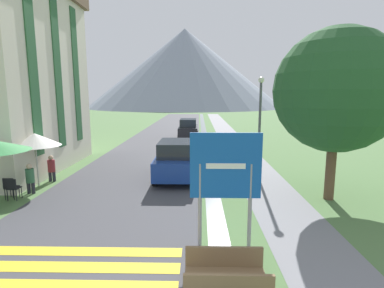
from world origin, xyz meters
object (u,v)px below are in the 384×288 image
at_px(cafe_umbrella_middle_white, 35,140).
at_px(parked_car_far, 188,129).
at_px(hotel_building, 1,64).
at_px(cafe_chair_near_right, 10,186).
at_px(person_seated_far, 30,177).
at_px(person_seated_near, 51,167).
at_px(cafe_chair_near_left, 13,187).
at_px(cafe_chair_middle, 18,179).
at_px(tree_by_path, 337,91).
at_px(footbridge, 226,279).
at_px(road_sign, 225,175).
at_px(parked_car_near, 177,159).
at_px(streetlamp, 260,118).
at_px(cafe_chair_far_left, 33,170).

bearing_deg(cafe_umbrella_middle_white, parked_car_far, 67.53).
bearing_deg(hotel_building, cafe_chair_near_right, -58.08).
bearing_deg(person_seated_far, person_seated_near, 89.25).
relative_size(cafe_chair_near_left, cafe_chair_near_right, 1.00).
bearing_deg(cafe_chair_middle, cafe_chair_near_left, -56.26).
bearing_deg(person_seated_near, tree_by_path, -10.22).
distance_m(cafe_chair_near_right, tree_by_path, 12.65).
bearing_deg(footbridge, cafe_chair_middle, 142.32).
distance_m(road_sign, tree_by_path, 6.08).
height_order(road_sign, parked_car_far, road_sign).
xyz_separation_m(cafe_umbrella_middle_white, tree_by_path, (11.95, -1.36, 2.03)).
xyz_separation_m(parked_car_near, cafe_chair_near_right, (-6.12, -3.08, -0.40)).
bearing_deg(cafe_chair_middle, tree_by_path, 7.52).
bearing_deg(streetlamp, cafe_chair_far_left, -174.38).
xyz_separation_m(cafe_chair_middle, person_seated_near, (0.72, 1.41, 0.16)).
xyz_separation_m(road_sign, parked_car_far, (-1.62, 19.68, -1.03)).
height_order(parked_car_near, cafe_chair_middle, parked_car_near).
xyz_separation_m(cafe_chair_middle, cafe_chair_near_right, (0.31, -0.99, 0.00)).
relative_size(cafe_chair_middle, person_seated_far, 0.69).
bearing_deg(tree_by_path, parked_car_far, 110.34).
distance_m(cafe_chair_near_left, person_seated_far, 0.84).
relative_size(footbridge, parked_car_far, 0.42).
bearing_deg(parked_car_near, hotel_building, 170.34).
relative_size(cafe_chair_middle, tree_by_path, 0.13).
xyz_separation_m(cafe_chair_near_right, person_seated_near, (0.42, 2.40, 0.16)).
height_order(footbridge, cafe_umbrella_middle_white, cafe_umbrella_middle_white).
height_order(cafe_umbrella_middle_white, tree_by_path, tree_by_path).
height_order(parked_car_near, cafe_chair_far_left, parked_car_near).
relative_size(hotel_building, parked_car_near, 2.46).
height_order(cafe_chair_middle, person_seated_far, person_seated_far).
xyz_separation_m(cafe_chair_near_left, cafe_umbrella_middle_white, (0.02, 1.76, 1.54)).
height_order(parked_car_near, cafe_chair_near_left, parked_car_near).
distance_m(hotel_building, cafe_chair_near_right, 7.35).
bearing_deg(cafe_chair_near_right, cafe_chair_near_left, -39.32).
height_order(road_sign, cafe_chair_near_right, road_sign).
distance_m(parked_car_near, parked_car_far, 13.16).
bearing_deg(road_sign, parked_car_far, 94.70).
distance_m(road_sign, parked_car_near, 6.82).
xyz_separation_m(parked_car_near, tree_by_path, (6.01, -2.80, 3.18)).
relative_size(streetlamp, tree_by_path, 0.75).
distance_m(footbridge, parked_car_near, 8.47).
relative_size(parked_car_near, cafe_umbrella_middle_white, 1.76).
bearing_deg(cafe_chair_middle, parked_car_near, 28.79).
bearing_deg(cafe_umbrella_middle_white, hotel_building, 135.87).
distance_m(cafe_chair_near_left, tree_by_path, 12.50).
distance_m(parked_car_near, cafe_chair_far_left, 6.61).
distance_m(person_seated_near, streetlamp, 9.93).
height_order(footbridge, cafe_chair_near_right, cafe_chair_near_right).
bearing_deg(person_seated_far, parked_car_near, 22.73).
bearing_deg(footbridge, streetlamp, 74.90).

